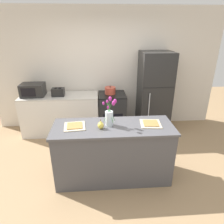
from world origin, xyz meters
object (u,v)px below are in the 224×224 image
flower_vase (109,116)px  microwave (33,90)px  plate_setting_right (151,124)px  cooking_pot (110,90)px  pear_figurine (101,125)px  plate_setting_left (75,126)px  toaster (58,92)px  stove_range (112,113)px  refrigerator (154,93)px

flower_vase → microwave: size_ratio=0.90×
plate_setting_right → cooking_pot: cooking_pot is taller
pear_figurine → microwave: bearing=130.4°
cooking_pot → microwave: bearing=-179.0°
plate_setting_left → toaster: bearing=108.0°
pear_figurine → plate_setting_left: 0.39m
flower_vase → microwave: (-1.55, 1.56, -0.05)m
flower_vase → pear_figurine: (-0.13, -0.10, -0.10)m
pear_figurine → microwave: size_ratio=0.30×
plate_setting_left → cooking_pot: cooking_pot is taller
stove_range → microwave: microwave is taller
refrigerator → microwave: (-2.65, -0.00, 0.13)m
pear_figurine → toaster: toaster is taller
pear_figurine → cooking_pot: size_ratio=0.60×
refrigerator → toaster: bearing=-178.9°
plate_setting_right → pear_figurine: bearing=-173.4°
plate_setting_right → plate_setting_left: bearing=180.0°
flower_vase → toaster: (-1.01, 1.52, -0.10)m
cooking_pot → stove_range: bearing=-36.6°
stove_range → plate_setting_right: size_ratio=2.72×
toaster → microwave: size_ratio=0.58×
flower_vase → cooking_pot: size_ratio=1.77×
toaster → flower_vase: bearing=-56.4°
flower_vase → cooking_pot: (0.11, 1.59, -0.11)m
toaster → cooking_pot: (1.13, 0.07, -0.01)m
pear_figurine → toaster: bearing=118.4°
plate_setting_left → stove_range: bearing=67.1°
microwave → stove_range: bearing=0.0°
cooking_pot → pear_figurine: bearing=-98.2°
pear_figurine → plate_setting_left: (-0.38, 0.09, -0.05)m
toaster → microwave: 0.54m
toaster → refrigerator: bearing=1.1°
refrigerator → flower_vase: 1.92m
plate_setting_right → toaster: (-1.63, 1.54, 0.05)m
flower_vase → plate_setting_left: size_ratio=1.31×
plate_setting_left → cooking_pot: size_ratio=1.35×
refrigerator → cooking_pot: bearing=178.3°
stove_range → cooking_pot: 0.53m
stove_range → toaster: size_ratio=3.20×
plate_setting_left → microwave: (-1.03, 1.58, 0.10)m
stove_range → pear_figurine: bearing=-99.7°
plate_setting_left → microwave: bearing=123.2°
stove_range → plate_setting_right: plate_setting_right is taller
plate_setting_right → toaster: size_ratio=1.17×
plate_setting_left → toaster: (-0.50, 1.54, 0.05)m
stove_range → microwave: size_ratio=1.87×
cooking_pot → plate_setting_right: bearing=-72.5°
stove_range → refrigerator: refrigerator is taller
flower_vase → refrigerator: bearing=54.8°
refrigerator → plate_setting_right: size_ratio=5.48×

